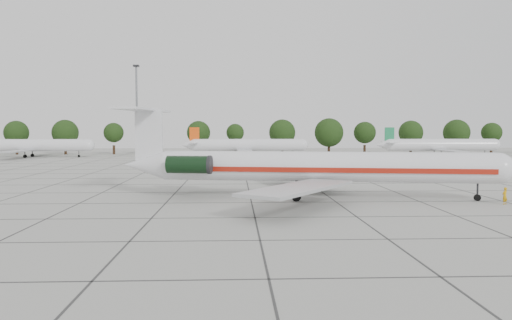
# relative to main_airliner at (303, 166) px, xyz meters

# --- Properties ---
(ground) EXTENTS (260.00, 260.00, 0.00)m
(ground) POSITION_rel_main_airliner_xyz_m (-5.28, 5.04, -3.20)
(ground) COLOR #A7A7A0
(ground) RESTS_ON ground
(apron_joints) EXTENTS (170.00, 170.00, 0.02)m
(apron_joints) POSITION_rel_main_airliner_xyz_m (-5.28, 20.04, -3.19)
(apron_joints) COLOR #383838
(apron_joints) RESTS_ON ground
(main_airliner) EXTENTS (38.33, 29.93, 9.05)m
(main_airliner) POSITION_rel_main_airliner_xyz_m (0.00, 0.00, 0.00)
(main_airliner) COLOR silver
(main_airliner) RESTS_ON ground
(ground_crew) EXTENTS (0.68, 0.60, 1.57)m
(ground_crew) POSITION_rel_main_airliner_xyz_m (17.84, -5.03, -2.41)
(ground_crew) COLOR #D8990C
(ground_crew) RESTS_ON ground
(bg_airliner_b) EXTENTS (28.24, 27.20, 7.40)m
(bg_airliner_b) POSITION_rel_main_airliner_xyz_m (-56.87, 75.54, -0.29)
(bg_airliner_b) COLOR silver
(bg_airliner_b) RESTS_ON ground
(bg_airliner_c) EXTENTS (28.24, 27.20, 7.40)m
(bg_airliner_c) POSITION_rel_main_airliner_xyz_m (-3.70, 75.53, -0.29)
(bg_airliner_c) COLOR silver
(bg_airliner_c) RESTS_ON ground
(bg_airliner_d) EXTENTS (28.24, 27.20, 7.40)m
(bg_airliner_d) POSITION_rel_main_airliner_xyz_m (45.28, 74.71, -0.29)
(bg_airliner_d) COLOR silver
(bg_airliner_d) RESTS_ON ground
(tree_line) EXTENTS (249.86, 8.44, 10.22)m
(tree_line) POSITION_rel_main_airliner_xyz_m (-16.96, 90.04, 2.78)
(tree_line) COLOR #332114
(tree_line) RESTS_ON ground
(floodlight_mast) EXTENTS (1.60, 1.60, 25.45)m
(floodlight_mast) POSITION_rel_main_airliner_xyz_m (-35.28, 97.04, 11.08)
(floodlight_mast) COLOR slate
(floodlight_mast) RESTS_ON ground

